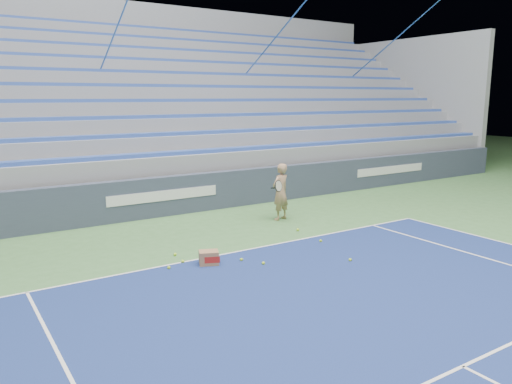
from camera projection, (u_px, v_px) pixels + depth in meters
sponsor_barrier at (162, 196)px, 13.85m from camera, size 30.00×0.32×1.10m
bleachers at (100, 122)px, 18.22m from camera, size 31.00×9.15×7.30m
tennis_player at (281, 192)px, 13.35m from camera, size 0.92×0.87×1.53m
ball_box at (209, 258)px, 9.85m from camera, size 0.46×0.41×0.28m
tennis_ball_0 at (169, 268)px, 9.61m from camera, size 0.07×0.07×0.07m
tennis_ball_1 at (263, 263)px, 9.87m from camera, size 0.07×0.07×0.07m
tennis_ball_2 at (298, 230)px, 12.35m from camera, size 0.07×0.07×0.07m
tennis_ball_3 at (241, 260)px, 10.08m from camera, size 0.07×0.07×0.07m
tennis_ball_4 at (183, 261)px, 9.97m from camera, size 0.07×0.07×0.07m
tennis_ball_5 at (175, 254)px, 10.42m from camera, size 0.07×0.07×0.07m
tennis_ball_6 at (350, 260)px, 10.07m from camera, size 0.07×0.07×0.07m
tennis_ball_7 at (321, 241)px, 11.40m from camera, size 0.07×0.07×0.07m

